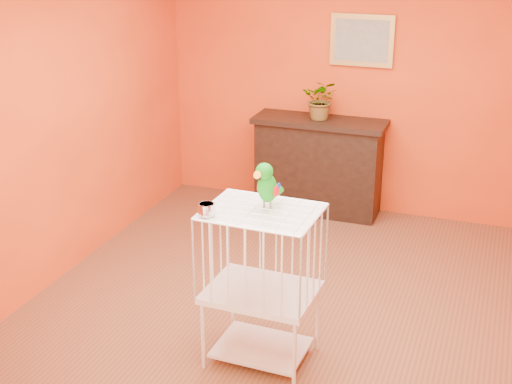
% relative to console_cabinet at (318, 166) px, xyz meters
% --- Properties ---
extents(ground, '(4.50, 4.50, 0.00)m').
position_rel_console_cabinet_xyz_m(ground, '(0.34, -2.02, -0.49)').
color(ground, brown).
rests_on(ground, ground).
extents(room_shell, '(4.50, 4.50, 4.50)m').
position_rel_console_cabinet_xyz_m(room_shell, '(0.34, -2.02, 1.09)').
color(room_shell, '#E94915').
rests_on(room_shell, ground).
extents(console_cabinet, '(1.33, 0.48, 0.98)m').
position_rel_console_cabinet_xyz_m(console_cabinet, '(0.00, 0.00, 0.00)').
color(console_cabinet, black).
rests_on(console_cabinet, ground).
extents(potted_plant, '(0.38, 0.42, 0.31)m').
position_rel_console_cabinet_xyz_m(potted_plant, '(0.01, 0.03, 0.65)').
color(potted_plant, '#26722D').
rests_on(potted_plant, console_cabinet).
extents(framed_picture, '(0.62, 0.04, 0.50)m').
position_rel_console_cabinet_xyz_m(framed_picture, '(0.34, 0.20, 1.26)').
color(framed_picture, '#BA9242').
rests_on(framed_picture, room_shell).
extents(birdcage, '(0.73, 0.57, 1.11)m').
position_rel_console_cabinet_xyz_m(birdcage, '(0.36, -2.71, 0.08)').
color(birdcage, silver).
rests_on(birdcage, ground).
extents(feed_cup, '(0.11, 0.11, 0.08)m').
position_rel_console_cabinet_xyz_m(feed_cup, '(0.06, -2.91, 0.66)').
color(feed_cup, silver).
rests_on(feed_cup, birdcage).
extents(parrot, '(0.17, 0.29, 0.32)m').
position_rel_console_cabinet_xyz_m(parrot, '(0.37, -2.65, 0.78)').
color(parrot, '#59544C').
rests_on(parrot, birdcage).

